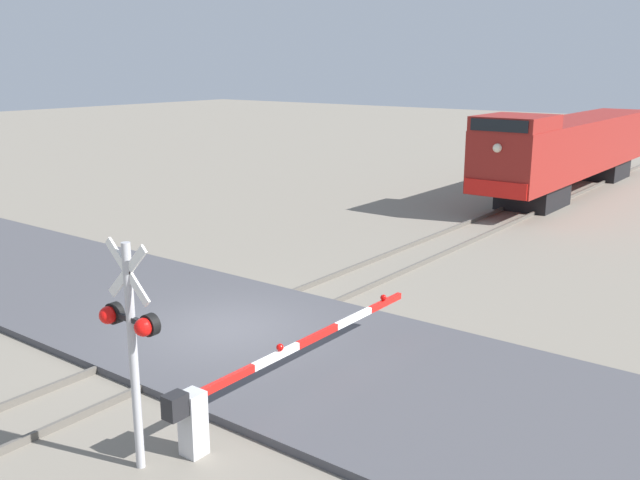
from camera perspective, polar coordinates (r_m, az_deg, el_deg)
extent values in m
plane|color=gray|center=(16.97, -7.35, -7.63)|extent=(160.00, 160.00, 0.00)
cube|color=#59544C|center=(17.43, -9.05, -6.84)|extent=(0.08, 80.00, 0.15)
cube|color=#59544C|center=(16.48, -5.56, -7.98)|extent=(0.08, 80.00, 0.15)
cube|color=#47474C|center=(16.94, -7.36, -7.38)|extent=(36.00, 6.40, 0.16)
cube|color=black|center=(32.89, 16.86, 3.49)|extent=(2.36, 3.20, 1.05)
cube|color=black|center=(42.54, 21.79, 5.39)|extent=(2.36, 3.20, 1.05)
cube|color=maroon|center=(37.44, 19.87, 7.28)|extent=(2.78, 18.62, 2.56)
cube|color=maroon|center=(30.13, 15.59, 9.14)|extent=(2.73, 3.33, 0.59)
cube|color=black|center=(28.56, 14.29, 8.98)|extent=(2.36, 0.06, 0.47)
cube|color=red|center=(28.87, 13.98, 4.03)|extent=(2.64, 0.08, 0.64)
sphere|color=#F2EACC|center=(28.63, 14.17, 7.24)|extent=(0.36, 0.36, 0.36)
cylinder|color=#ADADB2|center=(11.31, -14.87, -9.31)|extent=(0.14, 0.14, 3.70)
cube|color=white|center=(10.84, -15.33, -2.49)|extent=(0.95, 0.04, 0.95)
cube|color=white|center=(10.84, -15.33, -2.49)|extent=(0.95, 0.04, 0.95)
cube|color=black|center=(11.07, -15.08, -6.21)|extent=(1.04, 0.08, 0.08)
sphere|color=red|center=(11.34, -16.79, -5.85)|extent=(0.28, 0.28, 0.28)
sphere|color=red|center=(10.70, -14.11, -6.87)|extent=(0.28, 0.28, 0.28)
cylinder|color=black|center=(11.40, -16.31, -5.70)|extent=(0.34, 0.14, 0.34)
cylinder|color=black|center=(10.77, -13.61, -6.70)|extent=(0.34, 0.14, 0.34)
cube|color=silver|center=(12.03, -10.25, -14.41)|extent=(0.36, 0.36, 1.11)
cube|color=black|center=(11.62, -11.65, -13.03)|extent=(0.28, 0.36, 0.40)
cube|color=red|center=(12.33, -7.47, -11.18)|extent=(0.10, 1.26, 0.14)
cube|color=white|center=(13.17, -3.58, -9.39)|extent=(0.10, 1.26, 0.14)
cube|color=red|center=(14.06, -0.21, -7.78)|extent=(0.10, 1.26, 0.14)
cube|color=white|center=(15.01, 2.72, -6.34)|extent=(0.10, 1.26, 0.14)
cube|color=red|center=(16.00, 5.29, -5.07)|extent=(0.10, 1.26, 0.14)
sphere|color=red|center=(13.19, -3.27, -8.67)|extent=(0.14, 0.14, 0.14)
sphere|color=red|center=(15.90, 5.16, -4.67)|extent=(0.14, 0.14, 0.14)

